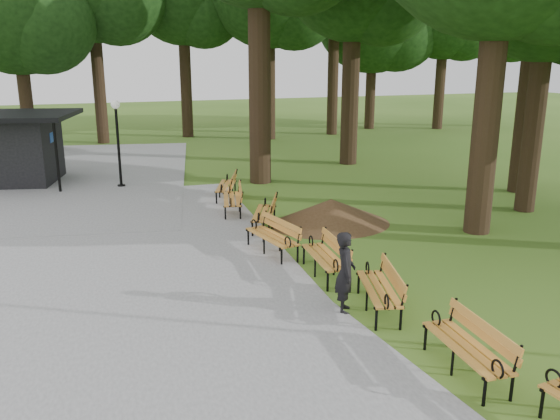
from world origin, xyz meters
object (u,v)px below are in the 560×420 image
object	(u,v)px
bench_1	(466,347)
bench_7	(226,186)
person	(345,272)
lamp_post	(117,125)
bench_3	(325,257)
dirt_mound	(331,212)
bench_6	(232,199)
kiosk	(9,148)
bench_4	(272,237)
bench_5	(264,213)
bench_2	(379,289)

from	to	relation	value
bench_1	bench_7	world-z (taller)	same
person	bench_7	xyz separation A→B (m)	(-0.11, 9.28, -0.35)
lamp_post	bench_3	bearing A→B (deg)	-70.39
dirt_mound	bench_6	world-z (taller)	bench_6
lamp_post	dirt_mound	distance (m)	8.86
kiosk	bench_3	world-z (taller)	kiosk
bench_3	bench_7	size ratio (longest dim) A/B	1.00
bench_4	bench_3	bearing A→B (deg)	8.37
bench_1	bench_3	xyz separation A→B (m)	(-0.49, 4.39, 0.00)
lamp_post	bench_5	distance (m)	7.65
person	bench_1	world-z (taller)	person
bench_2	bench_6	distance (m)	7.70
bench_3	bench_5	xyz separation A→B (m)	(-0.23, 3.82, 0.00)
dirt_mound	bench_7	size ratio (longest dim) A/B	1.53
bench_2	bench_4	world-z (taller)	same
person	kiosk	bearing A→B (deg)	48.83
bench_1	kiosk	bearing A→B (deg)	-151.58
bench_1	bench_5	xyz separation A→B (m)	(-0.73, 8.22, 0.00)
lamp_post	bench_7	xyz separation A→B (m)	(3.25, -2.89, -1.83)
bench_7	bench_5	bearing A→B (deg)	23.24
dirt_mound	bench_7	world-z (taller)	bench_7
dirt_mound	bench_3	size ratio (longest dim) A/B	1.53
bench_1	bench_2	xyz separation A→B (m)	(-0.20, 2.44, 0.00)
bench_4	bench_7	distance (m)	5.76
person	bench_7	distance (m)	9.29
bench_4	bench_7	xyz separation A→B (m)	(0.21, 5.76, 0.00)
bench_1	person	bearing A→B (deg)	-159.41
person	bench_1	size ratio (longest dim) A/B	0.83
bench_2	person	bearing A→B (deg)	-90.00
dirt_mound	bench_3	bearing A→B (deg)	-115.25
bench_2	bench_4	xyz separation A→B (m)	(-0.95, 3.69, 0.00)
lamp_post	bench_3	distance (m)	11.18
bench_3	bench_4	distance (m)	1.86
bench_6	bench_7	distance (m)	1.83
person	bench_3	distance (m)	1.85
person	bench_4	xyz separation A→B (m)	(-0.33, 3.52, -0.35)
dirt_mound	bench_4	distance (m)	3.05
kiosk	bench_7	distance (m)	8.67
kiosk	bench_4	distance (m)	12.74
kiosk	bench_5	world-z (taller)	kiosk
lamp_post	bench_1	xyz separation A→B (m)	(4.19, -14.78, -1.83)
person	bench_5	xyz separation A→B (m)	(0.10, 5.61, -0.35)
kiosk	dirt_mound	size ratio (longest dim) A/B	1.44
bench_7	person	bearing A→B (deg)	20.56
lamp_post	bench_6	size ratio (longest dim) A/B	1.66
bench_7	bench_2	bearing A→B (deg)	24.34
bench_5	bench_6	size ratio (longest dim) A/B	1.00
bench_1	bench_7	distance (m)	11.93
bench_5	lamp_post	bearing A→B (deg)	-129.09
dirt_mound	bench_5	bearing A→B (deg)	174.82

